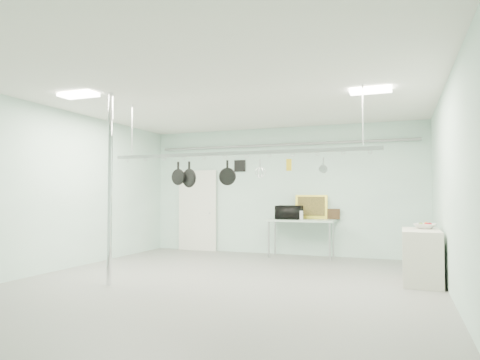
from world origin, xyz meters
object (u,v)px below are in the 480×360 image
at_px(prep_table, 301,222).
at_px(skillet_right, 227,172).
at_px(pot_rack, 236,152).
at_px(microwave, 289,212).
at_px(chrome_pole, 110,188).
at_px(fruit_bowl, 425,226).
at_px(coffee_canister, 299,215).
at_px(skillet_left, 178,173).
at_px(skillet_mid, 189,175).
at_px(side_cabinet, 421,256).

relative_size(prep_table, skillet_right, 3.82).
relative_size(pot_rack, microwave, 8.09).
relative_size(chrome_pole, skillet_right, 7.64).
bearing_deg(skillet_right, fruit_bowl, 16.04).
distance_m(coffee_canister, skillet_left, 3.61).
bearing_deg(chrome_pole, microwave, 63.70).
bearing_deg(skillet_mid, skillet_right, 20.03).
relative_size(chrome_pole, fruit_bowl, 8.61).
bearing_deg(skillet_mid, side_cabinet, 36.01).
relative_size(side_cabinet, skillet_left, 3.05).
bearing_deg(chrome_pole, prep_table, 61.29).
xyz_separation_m(skillet_left, skillet_right, (0.96, 0.00, -0.01)).
bearing_deg(coffee_canister, prep_table, 86.41).
distance_m(prep_table, microwave, 0.37).
bearing_deg(side_cabinet, microwave, 143.14).
distance_m(side_cabinet, coffee_canister, 3.33).
bearing_deg(coffee_canister, skillet_mid, -112.08).
xyz_separation_m(microwave, skillet_right, (-0.29, -3.21, 0.81)).
relative_size(chrome_pole, skillet_left, 8.12).
distance_m(prep_table, fruit_bowl, 3.30).
relative_size(prep_table, pot_rack, 0.33).
bearing_deg(side_cabinet, coffee_canister, 141.13).
distance_m(pot_rack, skillet_left, 1.16).
bearing_deg(microwave, prep_table, -159.34).
xyz_separation_m(coffee_canister, skillet_mid, (-1.28, -3.16, 0.84)).
height_order(coffee_canister, skillet_left, skillet_left).
bearing_deg(skillet_right, coffee_canister, 73.94).
bearing_deg(skillet_right, side_cabinet, 13.26).
xyz_separation_m(side_cabinet, skillet_right, (-3.11, -1.10, 1.43)).
bearing_deg(skillet_right, pot_rack, -6.24).
distance_m(prep_table, skillet_right, 3.51).
height_order(fruit_bowl, skillet_right, skillet_right).
relative_size(chrome_pole, skillet_mid, 6.86).
bearing_deg(prep_table, coffee_canister, -93.59).
distance_m(microwave, skillet_mid, 3.46).
relative_size(skillet_left, skillet_right, 0.94).
xyz_separation_m(prep_table, pot_rack, (-0.40, -3.30, 1.40)).
xyz_separation_m(fruit_bowl, skillet_mid, (-3.91, -1.30, 0.91)).
bearing_deg(skillet_right, prep_table, 74.19).
bearing_deg(chrome_pole, skillet_mid, 41.74).
relative_size(side_cabinet, skillet_mid, 2.57).
distance_m(side_cabinet, skillet_left, 4.45).
xyz_separation_m(side_cabinet, skillet_mid, (-3.84, -1.10, 1.40)).
bearing_deg(prep_table, side_cabinet, -40.79).
bearing_deg(coffee_canister, chrome_pole, -119.42).
bearing_deg(skillet_left, skillet_right, 10.17).
height_order(microwave, skillet_right, skillet_right).
xyz_separation_m(prep_table, side_cabinet, (2.55, -2.20, -0.38)).
relative_size(side_cabinet, coffee_canister, 5.61).
relative_size(skillet_left, skillet_mid, 0.84).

